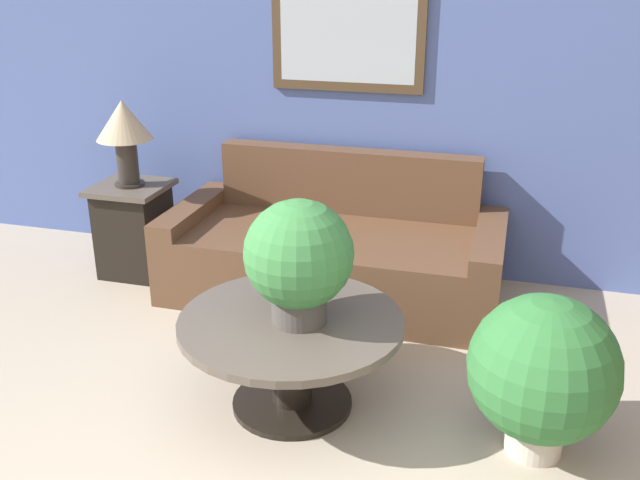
# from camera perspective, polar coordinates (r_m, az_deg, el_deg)

# --- Properties ---
(wall_back) EXTENTS (7.45, 0.09, 2.60)m
(wall_back) POSITION_cam_1_polar(r_m,az_deg,el_deg) (4.77, 7.93, 12.31)
(wall_back) COLOR #5166A8
(wall_back) RESTS_ON ground_plane
(couch_main) EXTENTS (2.13, 0.97, 0.88)m
(couch_main) POSITION_cam_1_polar(r_m,az_deg,el_deg) (4.63, 1.18, -0.99)
(couch_main) COLOR brown
(couch_main) RESTS_ON ground_plane
(coffee_table) EXTENTS (1.08, 1.08, 0.48)m
(coffee_table) POSITION_cam_1_polar(r_m,az_deg,el_deg) (3.45, -2.31, -8.23)
(coffee_table) COLOR black
(coffee_table) RESTS_ON ground_plane
(side_table) EXTENTS (0.48, 0.48, 0.64)m
(side_table) POSITION_cam_1_polar(r_m,az_deg,el_deg) (5.08, -14.62, 0.90)
(side_table) COLOR black
(side_table) RESTS_ON ground_plane
(table_lamp) EXTENTS (0.37, 0.37, 0.57)m
(table_lamp) POSITION_cam_1_polar(r_m,az_deg,el_deg) (4.88, -15.41, 8.71)
(table_lamp) COLOR #2D2823
(table_lamp) RESTS_ON side_table
(potted_plant_on_table) EXTENTS (0.51, 0.51, 0.59)m
(potted_plant_on_table) POSITION_cam_1_polar(r_m,az_deg,el_deg) (3.23, -1.71, -1.45)
(potted_plant_on_table) COLOR #4C4742
(potted_plant_on_table) RESTS_ON coffee_table
(potted_plant_floor) EXTENTS (0.65, 0.65, 0.75)m
(potted_plant_floor) POSITION_cam_1_polar(r_m,az_deg,el_deg) (3.26, 17.39, -9.97)
(potted_plant_floor) COLOR beige
(potted_plant_floor) RESTS_ON ground_plane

